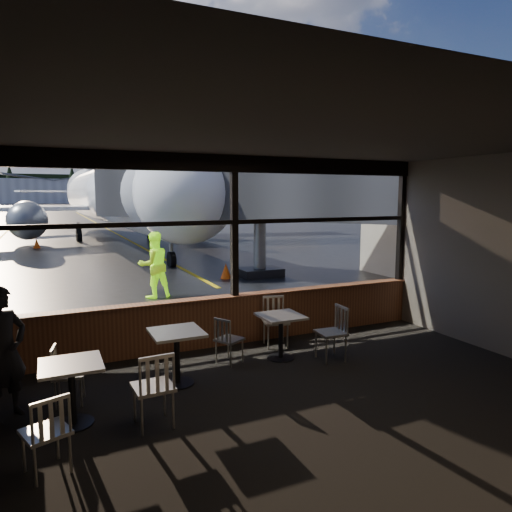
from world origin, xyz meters
TOP-DOWN VIEW (x-y plane):
  - ground_plane at (0.00, 120.00)m, footprint 520.00×520.00m
  - carpet_floor at (0.00, -3.00)m, footprint 8.00×6.00m
  - ceiling at (0.00, -3.00)m, footprint 8.00×6.00m
  - window_sill at (0.00, 0.00)m, footprint 8.00×0.28m
  - window_header at (0.00, 0.00)m, footprint 8.00×0.18m
  - mullion_centre at (0.00, 0.00)m, footprint 0.12×0.12m
  - mullion_right at (3.95, 0.00)m, footprint 0.12×0.12m
  - window_transom at (0.00, 0.00)m, footprint 8.00×0.10m
  - airliner at (0.87, 21.29)m, footprint 29.98×35.55m
  - jet_bridge at (3.60, 5.50)m, footprint 8.58×10.49m
  - cafe_table_near at (0.40, -1.11)m, footprint 0.70×0.70m
  - cafe_table_mid at (-1.49, -1.42)m, footprint 0.74×0.74m
  - cafe_table_left at (-2.96, -2.08)m, footprint 0.72×0.72m
  - chair_near_e at (1.13, -1.52)m, footprint 0.55×0.55m
  - chair_near_w at (-0.48, -0.94)m, footprint 0.60×0.60m
  - chair_near_n at (0.62, -0.49)m, footprint 0.61×0.61m
  - chair_mid_s at (-2.07, -2.50)m, footprint 0.55×0.55m
  - chair_mid_w at (-2.97, -1.44)m, footprint 0.51×0.51m
  - chair_left_s at (-3.25, -3.01)m, footprint 0.60×0.60m
  - passenger at (-3.70, -1.55)m, footprint 0.74×0.72m
  - ground_crew at (-0.53, 4.58)m, footprint 1.00×0.85m
  - cone_nose at (2.29, 6.47)m, footprint 0.38×0.38m
  - cone_wing at (-3.68, 19.11)m, footprint 0.36×0.36m
  - terminal_annex at (10.00, 2.50)m, footprint 5.00×7.00m
  - hangar_mid at (0.00, 185.00)m, footprint 38.00×15.00m
  - hangar_right at (60.00, 178.00)m, footprint 50.00×20.00m
  - fuel_tank_c at (-10.00, 182.00)m, footprint 8.00×8.00m
  - treeline at (0.00, 210.00)m, footprint 360.00×3.00m

SIDE VIEW (x-z plane):
  - ground_plane at x=0.00m, z-range 0.00..0.00m
  - carpet_floor at x=0.00m, z-range 0.01..0.01m
  - cone_wing at x=-3.68m, z-range 0.00..0.50m
  - cone_nose at x=2.29m, z-range 0.00..0.52m
  - cafe_table_near at x=0.40m, z-range 0.00..0.77m
  - cafe_table_left at x=-2.96m, z-range 0.00..0.79m
  - chair_near_w at x=-0.48m, z-range 0.00..0.81m
  - chair_mid_w at x=-2.97m, z-range 0.00..0.82m
  - cafe_table_mid at x=-1.49m, z-range 0.00..0.82m
  - chair_left_s at x=-3.25m, z-range 0.00..0.86m
  - window_sill at x=0.00m, z-range 0.00..0.90m
  - chair_near_n at x=0.62m, z-range 0.00..0.93m
  - chair_near_e at x=1.13m, z-range 0.00..0.94m
  - chair_mid_s at x=-2.07m, z-range 0.00..0.97m
  - passenger at x=-3.70m, z-range 0.00..1.70m
  - ground_crew at x=-0.53m, z-range 0.00..1.81m
  - mullion_centre at x=0.00m, z-range 0.90..3.50m
  - mullion_right at x=3.95m, z-range 0.90..3.50m
  - jet_bridge at x=3.60m, z-range 0.00..4.58m
  - window_transom at x=0.00m, z-range 2.26..2.34m
  - terminal_annex at x=10.00m, z-range 0.00..6.00m
  - fuel_tank_c at x=-10.00m, z-range 0.00..6.00m
  - window_header at x=0.00m, z-range 3.20..3.50m
  - ceiling at x=0.00m, z-range 3.48..3.52m
  - hangar_mid at x=0.00m, z-range 0.00..10.00m
  - airliner at x=0.87m, z-range 0.00..10.57m
  - hangar_right at x=60.00m, z-range 0.00..12.00m
  - treeline at x=0.00m, z-range 0.00..12.00m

